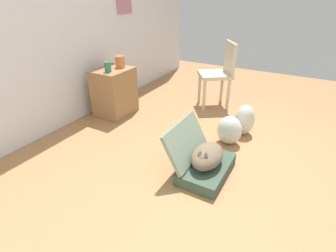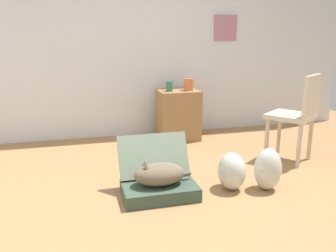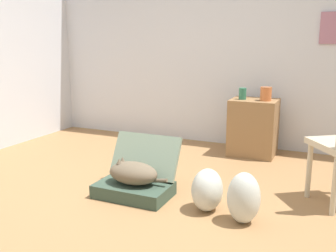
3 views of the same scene
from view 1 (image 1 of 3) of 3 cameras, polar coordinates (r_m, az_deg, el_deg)
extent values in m
plane|color=#9E7247|center=(2.69, 13.05, -9.51)|extent=(7.68, 7.68, 0.00)
cube|color=silver|center=(3.48, -24.78, 20.61)|extent=(6.40, 0.12, 2.60)
cube|color=#AA6E83|center=(4.33, -9.75, 25.70)|extent=(0.33, 0.02, 0.35)
cube|color=#384C3D|center=(2.57, 8.48, -9.37)|extent=(0.64, 0.40, 0.12)
cube|color=gray|center=(2.51, 4.11, -3.47)|extent=(0.64, 0.23, 0.37)
ellipsoid|color=brown|center=(2.48, 8.73, -6.56)|extent=(0.44, 0.28, 0.19)
sphere|color=brown|center=(2.37, 7.70, -7.31)|extent=(0.10, 0.10, 0.10)
cone|color=brown|center=(2.33, 8.44, -6.21)|extent=(0.05, 0.05, 0.05)
cone|color=brown|center=(2.34, 7.16, -5.85)|extent=(0.05, 0.05, 0.05)
cylinder|color=brown|center=(2.68, 9.39, -5.14)|extent=(0.20, 0.03, 0.07)
ellipsoid|color=silver|center=(3.05, 13.50, -0.90)|extent=(0.24, 0.29, 0.34)
ellipsoid|color=silver|center=(3.29, 16.67, 1.34)|extent=(0.24, 0.24, 0.39)
cube|color=olive|center=(3.74, -11.81, 7.41)|extent=(0.53, 0.44, 0.66)
cylinder|color=#2D7051|center=(3.50, -13.26, 12.67)|extent=(0.08, 0.08, 0.13)
cylinder|color=#CC6B38|center=(3.69, -10.63, 13.90)|extent=(0.13, 0.13, 0.16)
cylinder|color=beige|center=(4.11, 7.01, 8.35)|extent=(0.04, 0.04, 0.48)
cylinder|color=beige|center=(3.81, 8.04, 6.64)|extent=(0.04, 0.04, 0.48)
cylinder|color=beige|center=(4.20, 11.87, 8.39)|extent=(0.04, 0.04, 0.48)
cylinder|color=beige|center=(3.90, 13.24, 6.71)|extent=(0.04, 0.04, 0.48)
cube|color=beige|center=(3.92, 10.37, 11.18)|extent=(0.60, 0.61, 0.05)
cube|color=beige|center=(3.92, 13.64, 14.55)|extent=(0.35, 0.26, 0.44)
camera|label=2|loc=(2.45, 85.55, -4.13)|focal=37.90mm
camera|label=3|loc=(4.05, 61.02, 9.80)|focal=40.77mm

